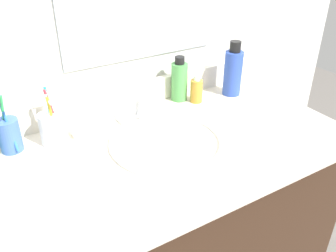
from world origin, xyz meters
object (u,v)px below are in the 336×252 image
Objects in this scene: cup_white_ceramic at (52,127)px; cup_blue_plastic at (9,134)px; soap_bar at (82,131)px; bottle_shampoo_blue at (233,71)px; faucet at (139,111)px; bottle_toner_green at (179,81)px; bottle_oil_amber at (196,90)px.

cup_blue_plastic is at bearing 168.66° from cup_white_ceramic.
bottle_shampoo_blue is at bearing -0.44° from soap_bar.
bottle_toner_green reaches higher than faucet.
soap_bar is at bearing -6.32° from cup_blue_plastic.
bottle_toner_green reaches higher than bottle_oil_amber.
faucet is 0.74× the size of bottle_shampoo_blue.
bottle_shampoo_blue reaches higher than bottle_oil_amber.
bottle_oil_amber is 0.55m from cup_white_ceramic.
bottle_shampoo_blue is at bearing -17.30° from bottle_toner_green.
bottle_oil_amber is at bearing -1.14° from cup_blue_plastic.
bottle_shampoo_blue is 1.13× the size of cup_blue_plastic.
cup_blue_plastic is (-0.84, 0.03, -0.04)m from bottle_shampoo_blue.
cup_white_ceramic reaches higher than faucet.
faucet is 0.42m from bottle_shampoo_blue.
bottle_shampoo_blue reaches higher than soap_bar.
bottle_toner_green is at bearing 162.70° from bottle_shampoo_blue.
cup_white_ceramic is at bearing -178.77° from faucet.
bottle_shampoo_blue is 2.01× the size of bottle_oil_amber.
cup_blue_plastic is 0.13m from cup_white_ceramic.
bottle_oil_amber reaches higher than faucet.
faucet is at bearing 178.56° from bottle_shampoo_blue.
bottle_shampoo_blue reaches higher than bottle_toner_green.
cup_white_ceramic is (-0.55, -0.01, 0.01)m from bottle_oil_amber.
bottle_shampoo_blue reaches higher than faucet.
bottle_shampoo_blue is at bearing -0.30° from cup_white_ceramic.
bottle_oil_amber is at bearing 1.15° from cup_white_ceramic.
bottle_toner_green is at bearing 15.14° from faucet.
cup_blue_plastic is at bearing 177.59° from faucet.
bottle_oil_amber is 0.68m from cup_blue_plastic.
faucet is 0.22m from bottle_toner_green.
bottle_oil_amber is 0.56× the size of cup_white_ceramic.
bottle_shampoo_blue is 0.63m from soap_bar.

